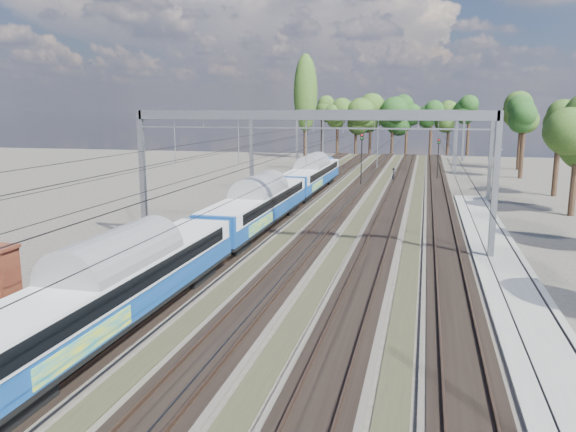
% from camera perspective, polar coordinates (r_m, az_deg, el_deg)
% --- Properties ---
extents(track_bed, '(21.00, 130.00, 0.34)m').
position_cam_1_polar(track_bed, '(51.33, 5.26, 0.69)').
color(track_bed, '#47423A').
rests_on(track_bed, ground).
extents(platform, '(3.00, 70.00, 0.30)m').
position_cam_1_polar(platform, '(26.94, 23.08, -9.44)').
color(platform, gray).
rests_on(platform, ground).
extents(catenary, '(25.65, 130.00, 9.00)m').
position_cam_1_polar(catenary, '(58.18, 6.84, 8.10)').
color(catenary, gray).
rests_on(catenary, ground).
extents(tree_belt, '(39.73, 98.75, 11.75)m').
position_cam_1_polar(tree_belt, '(95.18, 14.88, 9.76)').
color(tree_belt, black).
rests_on(tree_belt, ground).
extents(poplar, '(4.40, 4.40, 19.04)m').
position_cam_1_polar(poplar, '(105.34, 1.79, 12.33)').
color(poplar, black).
rests_on(poplar, ground).
extents(emu_train, '(2.86, 60.45, 4.18)m').
position_cam_1_polar(emu_train, '(41.57, -3.05, 1.63)').
color(emu_train, black).
rests_on(emu_train, ground).
extents(worker, '(0.47, 0.66, 1.72)m').
position_cam_1_polar(worker, '(73.01, 10.69, 4.16)').
color(worker, black).
rests_on(worker, ground).
extents(signal_near, '(0.39, 0.35, 6.23)m').
position_cam_1_polar(signal_near, '(68.13, 7.49, 6.39)').
color(signal_near, black).
rests_on(signal_near, ground).
extents(signal_far, '(0.36, 0.33, 5.29)m').
position_cam_1_polar(signal_far, '(75.71, 15.02, 6.10)').
color(signal_far, black).
rests_on(signal_far, ground).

